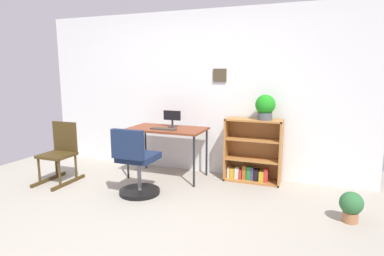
{
  "coord_description": "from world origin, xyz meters",
  "views": [
    {
      "loc": [
        1.74,
        -2.55,
        1.56
      ],
      "look_at": [
        0.28,
        1.25,
        0.85
      ],
      "focal_mm": 30.24,
      "sensor_mm": 36.0,
      "label": 1
    }
  ],
  "objects_px": {
    "office_chair": "(136,166)",
    "potted_plant_on_shelf": "(265,107)",
    "desk": "(167,132)",
    "potted_plant_floor": "(351,205)",
    "bookshelf_low": "(253,153)",
    "rocking_chair": "(60,152)",
    "monitor": "(172,118)",
    "keyboard": "(163,129)"
  },
  "relations": [
    {
      "from": "rocking_chair",
      "to": "bookshelf_low",
      "type": "xyz_separation_m",
      "value": [
        2.55,
        1.01,
        -0.03
      ]
    },
    {
      "from": "keyboard",
      "to": "office_chair",
      "type": "distance_m",
      "value": 0.77
    },
    {
      "from": "potted_plant_floor",
      "to": "monitor",
      "type": "bearing_deg",
      "value": 162.2
    },
    {
      "from": "office_chair",
      "to": "desk",
      "type": "bearing_deg",
      "value": 86.4
    },
    {
      "from": "rocking_chair",
      "to": "potted_plant_on_shelf",
      "type": "relative_size",
      "value": 2.45
    },
    {
      "from": "office_chair",
      "to": "rocking_chair",
      "type": "relative_size",
      "value": 1.04
    },
    {
      "from": "monitor",
      "to": "keyboard",
      "type": "bearing_deg",
      "value": -96.25
    },
    {
      "from": "monitor",
      "to": "potted_plant_floor",
      "type": "relative_size",
      "value": 0.82
    },
    {
      "from": "bookshelf_low",
      "to": "potted_plant_floor",
      "type": "height_order",
      "value": "bookshelf_low"
    },
    {
      "from": "bookshelf_low",
      "to": "potted_plant_on_shelf",
      "type": "distance_m",
      "value": 0.7
    },
    {
      "from": "rocking_chair",
      "to": "office_chair",
      "type": "bearing_deg",
      "value": -4.13
    },
    {
      "from": "office_chair",
      "to": "potted_plant_floor",
      "type": "bearing_deg",
      "value": 3.61
    },
    {
      "from": "bookshelf_low",
      "to": "potted_plant_on_shelf",
      "type": "xyz_separation_m",
      "value": [
        0.16,
        -0.06,
        0.68
      ]
    },
    {
      "from": "desk",
      "to": "bookshelf_low",
      "type": "distance_m",
      "value": 1.28
    },
    {
      "from": "rocking_chair",
      "to": "bookshelf_low",
      "type": "bearing_deg",
      "value": 21.57
    },
    {
      "from": "office_chair",
      "to": "potted_plant_on_shelf",
      "type": "xyz_separation_m",
      "value": [
        1.42,
        1.05,
        0.7
      ]
    },
    {
      "from": "monitor",
      "to": "potted_plant_on_shelf",
      "type": "height_order",
      "value": "potted_plant_on_shelf"
    },
    {
      "from": "keyboard",
      "to": "potted_plant_on_shelf",
      "type": "bearing_deg",
      "value": 15.04
    },
    {
      "from": "potted_plant_on_shelf",
      "to": "monitor",
      "type": "bearing_deg",
      "value": -174.77
    },
    {
      "from": "desk",
      "to": "potted_plant_floor",
      "type": "xyz_separation_m",
      "value": [
        2.42,
        -0.66,
        -0.5
      ]
    },
    {
      "from": "rocking_chair",
      "to": "bookshelf_low",
      "type": "height_order",
      "value": "bookshelf_low"
    },
    {
      "from": "bookshelf_low",
      "to": "office_chair",
      "type": "bearing_deg",
      "value": -138.85
    },
    {
      "from": "rocking_chair",
      "to": "keyboard",
      "type": "bearing_deg",
      "value": 23.5
    },
    {
      "from": "keyboard",
      "to": "rocking_chair",
      "type": "relative_size",
      "value": 0.44
    },
    {
      "from": "monitor",
      "to": "office_chair",
      "type": "height_order",
      "value": "monitor"
    },
    {
      "from": "desk",
      "to": "potted_plant_on_shelf",
      "type": "relative_size",
      "value": 3.23
    },
    {
      "from": "rocking_chair",
      "to": "bookshelf_low",
      "type": "distance_m",
      "value": 2.75
    },
    {
      "from": "office_chair",
      "to": "potted_plant_on_shelf",
      "type": "relative_size",
      "value": 2.55
    },
    {
      "from": "keyboard",
      "to": "potted_plant_on_shelf",
      "type": "relative_size",
      "value": 1.09
    },
    {
      "from": "desk",
      "to": "monitor",
      "type": "bearing_deg",
      "value": 75.4
    },
    {
      "from": "keyboard",
      "to": "bookshelf_low",
      "type": "bearing_deg",
      "value": 19.35
    },
    {
      "from": "rocking_chair",
      "to": "potted_plant_floor",
      "type": "relative_size",
      "value": 2.58
    },
    {
      "from": "rocking_chair",
      "to": "desk",
      "type": "bearing_deg",
      "value": 28.13
    },
    {
      "from": "bookshelf_low",
      "to": "potted_plant_on_shelf",
      "type": "height_order",
      "value": "potted_plant_on_shelf"
    },
    {
      "from": "office_chair",
      "to": "bookshelf_low",
      "type": "distance_m",
      "value": 1.68
    },
    {
      "from": "desk",
      "to": "bookshelf_low",
      "type": "height_order",
      "value": "bookshelf_low"
    },
    {
      "from": "office_chair",
      "to": "keyboard",
      "type": "bearing_deg",
      "value": 85.51
    },
    {
      "from": "desk",
      "to": "keyboard",
      "type": "distance_m",
      "value": 0.15
    },
    {
      "from": "desk",
      "to": "office_chair",
      "type": "bearing_deg",
      "value": -93.6
    },
    {
      "from": "desk",
      "to": "potted_plant_floor",
      "type": "relative_size",
      "value": 3.4
    },
    {
      "from": "monitor",
      "to": "potted_plant_floor",
      "type": "bearing_deg",
      "value": -17.8
    },
    {
      "from": "office_chair",
      "to": "potted_plant_floor",
      "type": "height_order",
      "value": "office_chair"
    }
  ]
}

